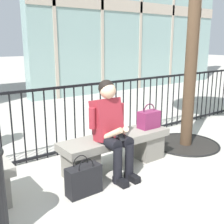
# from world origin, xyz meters

# --- Properties ---
(ground_plane) EXTENTS (60.00, 60.00, 0.00)m
(ground_plane) POSITION_xyz_m (0.00, 0.00, 0.00)
(ground_plane) COLOR #B2ADA3
(stone_bench) EXTENTS (1.60, 0.44, 0.45)m
(stone_bench) POSITION_xyz_m (0.00, 0.00, 0.27)
(stone_bench) COLOR gray
(stone_bench) RESTS_ON ground
(seated_person_with_phone) EXTENTS (0.52, 0.66, 1.21)m
(seated_person_with_phone) POSITION_xyz_m (-0.18, -0.13, 0.65)
(seated_person_with_phone) COLOR black
(seated_person_with_phone) RESTS_ON ground
(handbag_on_bench) EXTENTS (0.31, 0.18, 0.36)m
(handbag_on_bench) POSITION_xyz_m (0.58, -0.01, 0.58)
(handbag_on_bench) COLOR #7A234C
(handbag_on_bench) RESTS_ON stone_bench
(shopping_bag) EXTENTS (0.39, 0.17, 0.44)m
(shopping_bag) POSITION_xyz_m (-0.73, -0.35, 0.17)
(shopping_bag) COLOR black
(shopping_bag) RESTS_ON ground
(plaza_railing) EXTENTS (8.28, 0.04, 1.04)m
(plaza_railing) POSITION_xyz_m (-0.00, 0.84, 0.53)
(plaza_railing) COLOR black
(plaza_railing) RESTS_ON ground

